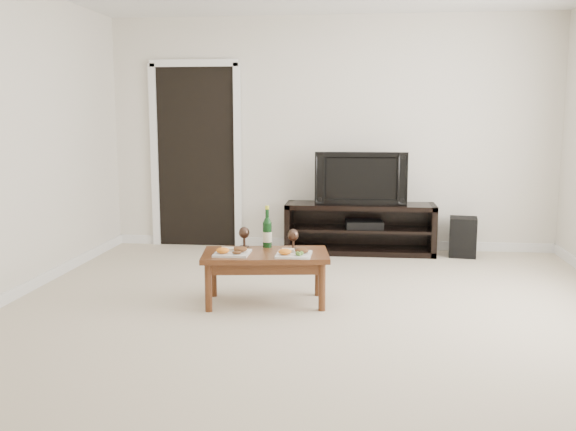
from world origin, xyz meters
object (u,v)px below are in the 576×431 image
Objects in this scene: media_console at (360,228)px; subwoofer at (463,237)px; coffee_table at (266,278)px; television at (361,178)px.

subwoofer is at bearing -2.39° from media_console.
media_console is 2.16m from coffee_table.
coffee_table is at bearing -110.45° from media_console.
media_console is 1.64× the size of television.
subwoofer is 0.42× the size of coffee_table.
coffee_table is at bearing -112.04° from television.
television is 1.27m from subwoofer.
subwoofer is (1.11, -0.05, -0.62)m from television.
coffee_table is (-0.75, -2.02, -0.63)m from television.
television is 0.99× the size of coffee_table.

